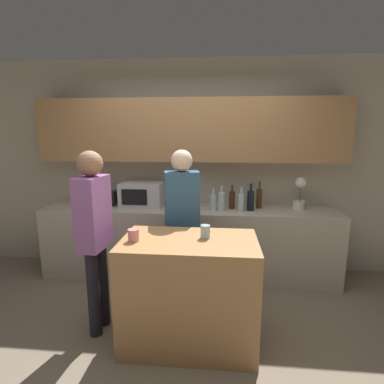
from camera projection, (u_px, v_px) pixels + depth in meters
The scene contains 17 objects.
ground_plane at pixel (172, 350), 2.51m from camera, with size 14.00×14.00×0.00m, color #7F705B.
back_wall at pixel (191, 153), 3.84m from camera, with size 6.40×0.40×2.70m.
back_counter at pixel (189, 242), 3.78m from camera, with size 3.60×0.62×0.88m.
kitchen_island at pixel (189, 291), 2.55m from camera, with size 1.12×0.66×0.93m.
microwave at pixel (142, 194), 3.80m from camera, with size 0.52×0.39×0.30m.
toaster at pixel (107, 198), 3.85m from camera, with size 0.26×0.16×0.18m.
potted_plant at pixel (300, 193), 3.61m from camera, with size 0.14×0.14×0.40m.
bottle_0 at pixel (213, 202), 3.57m from camera, with size 0.07×0.07×0.26m.
bottle_1 at pixel (222, 201), 3.56m from camera, with size 0.08×0.08×0.30m.
bottle_2 at pixel (232, 200), 3.65m from camera, with size 0.07×0.07×0.30m.
bottle_3 at pixel (241, 202), 3.53m from camera, with size 0.07×0.07×0.29m.
bottle_4 at pixel (251, 200), 3.56m from camera, with size 0.08×0.08×0.33m.
bottle_5 at pixel (259, 198), 3.68m from camera, with size 0.07×0.07×0.33m.
cup_0 at pixel (133, 235), 2.42m from camera, with size 0.09×0.09×0.10m.
cup_1 at pixel (205, 232), 2.49m from camera, with size 0.08×0.08×0.11m.
person_left at pixel (182, 215), 3.04m from camera, with size 0.37×0.26×1.63m.
person_center at pixel (94, 228), 2.61m from camera, with size 0.22×0.36×1.65m.
Camera 1 is at (0.37, -2.18, 1.79)m, focal length 28.00 mm.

